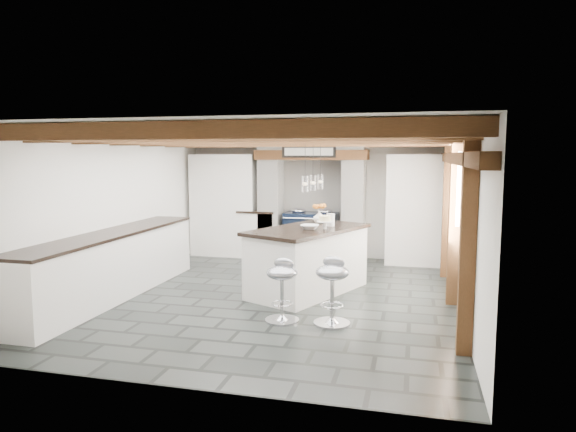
% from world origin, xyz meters
% --- Properties ---
extents(ground, '(6.00, 6.00, 0.00)m').
position_xyz_m(ground, '(0.00, 0.00, 0.00)').
color(ground, black).
rests_on(ground, ground).
extents(room_shell, '(6.00, 6.03, 6.00)m').
position_xyz_m(room_shell, '(-0.61, 1.42, 1.07)').
color(room_shell, white).
rests_on(room_shell, ground).
extents(range_cooker, '(1.00, 0.63, 0.99)m').
position_xyz_m(range_cooker, '(0.00, 2.68, 0.47)').
color(range_cooker, black).
rests_on(range_cooker, ground).
extents(kitchen_island, '(1.69, 2.16, 1.26)m').
position_xyz_m(kitchen_island, '(0.42, 0.32, 0.49)').
color(kitchen_island, white).
rests_on(kitchen_island, ground).
extents(bar_stool_near, '(0.46, 0.46, 0.80)m').
position_xyz_m(bar_stool_near, '(0.99, -1.03, 0.50)').
color(bar_stool_near, silver).
rests_on(bar_stool_near, ground).
extents(bar_stool_far, '(0.43, 0.43, 0.76)m').
position_xyz_m(bar_stool_far, '(0.39, -1.06, 0.47)').
color(bar_stool_far, silver).
rests_on(bar_stool_far, ground).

